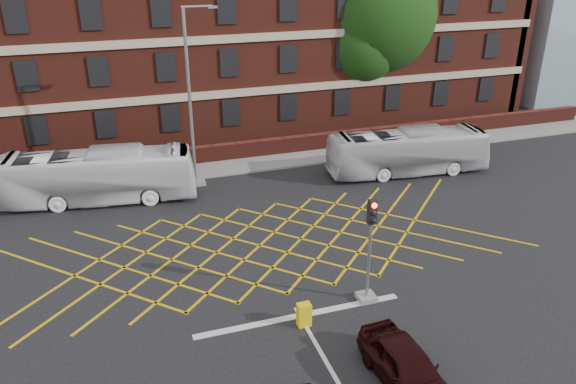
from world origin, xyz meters
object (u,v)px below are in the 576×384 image
object	(u,v)px
bus_left	(97,176)
street_lamp	(193,126)
utility_cabinet	(304,315)
car_maroon	(407,367)
traffic_light_near	(369,260)
deciduous_tree	(374,23)
bus_right	(408,152)

from	to	relation	value
bus_left	street_lamp	xyz separation A→B (m)	(5.27, 0.66, 2.00)
bus_left	utility_cabinet	distance (m)	14.99
car_maroon	traffic_light_near	xyz separation A→B (m)	(0.83, 4.51, 1.07)
deciduous_tree	car_maroon	bearing A→B (deg)	-113.53
street_lamp	utility_cabinet	xyz separation A→B (m)	(1.44, -14.02, -2.96)
bus_left	traffic_light_near	bearing A→B (deg)	-134.22
bus_left	utility_cabinet	world-z (taller)	bus_left
car_maroon	deciduous_tree	bearing A→B (deg)	63.70
deciduous_tree	utility_cabinet	world-z (taller)	deciduous_tree
street_lamp	car_maroon	bearing A→B (deg)	-79.03
traffic_light_near	utility_cabinet	bearing A→B (deg)	-165.85
deciduous_tree	utility_cabinet	size ratio (longest dim) A/B	13.56
bus_left	street_lamp	size ratio (longest dim) A/B	1.04
utility_cabinet	bus_left	bearing A→B (deg)	116.67
bus_left	deciduous_tree	xyz separation A→B (m)	(20.11, 8.98, 5.80)
car_maroon	street_lamp	size ratio (longest dim) A/B	0.42
traffic_light_near	bus_right	bearing A→B (deg)	54.33
bus_right	bus_left	bearing A→B (deg)	90.40
bus_left	traffic_light_near	xyz separation A→B (m)	(9.55, -12.65, 0.35)
bus_left	car_maroon	size ratio (longest dim) A/B	2.48
street_lamp	deciduous_tree	bearing A→B (deg)	29.30
bus_left	street_lamp	distance (m)	5.67
bus_right	traffic_light_near	bearing A→B (deg)	150.26
bus_left	traffic_light_near	world-z (taller)	traffic_light_near
deciduous_tree	traffic_light_near	world-z (taller)	deciduous_tree
street_lamp	bus_left	bearing A→B (deg)	-172.91
traffic_light_near	street_lamp	xyz separation A→B (m)	(-4.28, 13.31, 1.64)
car_maroon	utility_cabinet	world-z (taller)	car_maroon
car_maroon	traffic_light_near	distance (m)	4.71
bus_left	traffic_light_near	distance (m)	15.85
deciduous_tree	traffic_light_near	xyz separation A→B (m)	(-10.56, -21.63, -5.44)
car_maroon	utility_cabinet	bearing A→B (deg)	115.14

